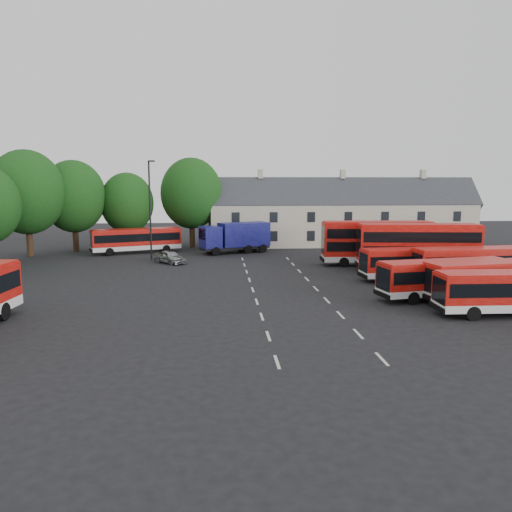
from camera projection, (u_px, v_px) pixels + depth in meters
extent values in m
plane|color=black|center=(255.00, 295.00, 37.01)|extent=(140.00, 140.00, 0.00)
cube|color=beige|center=(277.00, 362.00, 23.19)|extent=(0.15, 1.80, 0.01)
cube|color=beige|center=(268.00, 336.00, 27.14)|extent=(0.15, 1.80, 0.01)
cube|color=beige|center=(262.00, 317.00, 31.09)|extent=(0.15, 1.80, 0.01)
cube|color=beige|center=(257.00, 302.00, 35.03)|extent=(0.15, 1.80, 0.01)
cube|color=beige|center=(253.00, 290.00, 38.98)|extent=(0.15, 1.80, 0.01)
cube|color=beige|center=(249.00, 280.00, 42.93)|extent=(0.15, 1.80, 0.01)
cube|color=beige|center=(247.00, 272.00, 46.87)|extent=(0.15, 1.80, 0.01)
cube|color=beige|center=(244.00, 265.00, 50.82)|extent=(0.15, 1.80, 0.01)
cube|color=beige|center=(242.00, 259.00, 54.76)|extent=(0.15, 1.80, 0.01)
cube|color=beige|center=(382.00, 359.00, 23.58)|extent=(0.15, 1.80, 0.01)
cube|color=beige|center=(358.00, 334.00, 27.52)|extent=(0.15, 1.80, 0.01)
cube|color=beige|center=(341.00, 315.00, 31.47)|extent=(0.15, 1.80, 0.01)
cube|color=beige|center=(327.00, 300.00, 35.42)|extent=(0.15, 1.80, 0.01)
cube|color=beige|center=(316.00, 289.00, 39.36)|extent=(0.15, 1.80, 0.01)
cube|color=beige|center=(307.00, 279.00, 43.31)|extent=(0.15, 1.80, 0.01)
cube|color=beige|center=(299.00, 271.00, 47.25)|extent=(0.15, 1.80, 0.01)
cube|color=beige|center=(293.00, 264.00, 51.20)|extent=(0.15, 1.80, 0.01)
cube|color=beige|center=(288.00, 258.00, 55.15)|extent=(0.15, 1.80, 0.01)
cylinder|color=black|center=(30.00, 237.00, 56.56)|extent=(0.70, 0.70, 4.38)
ellipsoid|color=#14390F|center=(27.00, 192.00, 55.83)|extent=(8.25, 8.25, 9.49)
cylinder|color=black|center=(76.00, 235.00, 60.84)|extent=(0.70, 0.70, 4.02)
ellipsoid|color=#14390F|center=(74.00, 196.00, 60.16)|extent=(7.59, 7.59, 8.73)
cylinder|color=black|center=(128.00, 235.00, 63.31)|extent=(0.70, 0.70, 3.50)
ellipsoid|color=#14390F|center=(127.00, 203.00, 62.72)|extent=(6.60, 6.60, 7.59)
cylinder|color=black|center=(192.00, 231.00, 64.86)|extent=(0.70, 0.70, 4.20)
ellipsoid|color=#14390F|center=(191.00, 193.00, 64.15)|extent=(7.92, 7.92, 9.11)
cube|color=beige|center=(341.00, 224.00, 67.28)|extent=(35.00, 7.00, 5.50)
cube|color=#2D3035|center=(342.00, 204.00, 66.88)|extent=(35.70, 7.13, 7.13)
cube|color=beige|center=(260.00, 174.00, 65.47)|extent=(0.60, 0.90, 1.20)
cube|color=beige|center=(343.00, 174.00, 66.31)|extent=(0.60, 0.90, 1.20)
cube|color=beige|center=(423.00, 174.00, 67.15)|extent=(0.60, 0.90, 1.20)
cylinder|color=black|center=(473.00, 313.00, 30.12)|extent=(0.90, 0.27, 0.90)
cube|color=silver|center=(495.00, 292.00, 34.79)|extent=(10.52, 3.98, 0.51)
cube|color=#B4120B|center=(496.00, 276.00, 34.62)|extent=(10.52, 3.98, 1.82)
cube|color=black|center=(496.00, 275.00, 34.61)|extent=(10.12, 3.97, 0.89)
cube|color=#B4120B|center=(497.00, 262.00, 34.48)|extent=(10.30, 3.85, 0.11)
cylinder|color=black|center=(463.00, 302.00, 33.03)|extent=(0.96, 0.41, 0.93)
cube|color=silver|center=(445.00, 289.00, 35.84)|extent=(10.12, 3.88, 0.49)
cube|color=#B4120B|center=(446.00, 274.00, 35.67)|extent=(10.12, 3.88, 1.75)
cube|color=black|center=(446.00, 273.00, 35.67)|extent=(9.74, 3.86, 0.85)
cube|color=#B4120B|center=(446.00, 261.00, 35.54)|extent=(9.91, 3.76, 0.11)
cylinder|color=black|center=(413.00, 298.00, 34.13)|extent=(0.93, 0.40, 0.90)
cylinder|color=black|center=(473.00, 288.00, 37.61)|extent=(0.93, 0.40, 0.90)
cube|color=silver|center=(475.00, 274.00, 41.44)|extent=(10.68, 3.19, 0.53)
cube|color=#B4120B|center=(476.00, 260.00, 41.27)|extent=(10.68, 3.19, 1.87)
cube|color=black|center=(476.00, 260.00, 41.26)|extent=(10.27, 3.21, 0.91)
cube|color=#B4120B|center=(476.00, 248.00, 41.13)|extent=(10.46, 3.08, 0.11)
cylinder|color=black|center=(444.00, 281.00, 39.91)|extent=(0.97, 0.34, 0.96)
cylinder|color=black|center=(503.00, 274.00, 43.05)|extent=(0.97, 0.34, 0.96)
cube|color=silver|center=(418.00, 272.00, 42.59)|extent=(9.96, 2.88, 0.49)
cube|color=#B4120B|center=(419.00, 260.00, 42.43)|extent=(9.96, 2.88, 1.74)
cube|color=black|center=(419.00, 259.00, 42.42)|extent=(9.57, 2.90, 0.85)
cube|color=#B4120B|center=(419.00, 249.00, 42.30)|extent=(9.76, 2.77, 0.11)
cylinder|color=black|center=(388.00, 279.00, 41.19)|extent=(0.91, 0.31, 0.89)
cylinder|color=black|center=(446.00, 272.00, 44.06)|extent=(0.91, 0.31, 0.89)
cube|color=silver|center=(417.00, 264.00, 46.78)|extent=(11.25, 3.76, 0.55)
cube|color=#B4120B|center=(418.00, 243.00, 46.50)|extent=(11.25, 3.76, 3.36)
cube|color=black|center=(418.00, 250.00, 46.60)|extent=(10.82, 3.77, 0.95)
cube|color=#B4120B|center=(419.00, 224.00, 46.25)|extent=(11.02, 3.63, 0.12)
cylinder|color=black|center=(382.00, 268.00, 45.84)|extent=(1.03, 0.39, 1.00)
cylinder|color=black|center=(451.00, 265.00, 47.81)|extent=(1.03, 0.39, 1.00)
cube|color=black|center=(419.00, 236.00, 46.41)|extent=(10.82, 3.77, 0.95)
cube|color=silver|center=(376.00, 258.00, 50.50)|extent=(11.04, 3.17, 0.55)
cube|color=#B4120B|center=(377.00, 239.00, 50.22)|extent=(11.04, 3.17, 3.32)
cube|color=black|center=(377.00, 245.00, 50.32)|extent=(10.61, 3.20, 0.94)
cube|color=#B4120B|center=(377.00, 222.00, 49.98)|extent=(10.82, 3.06, 0.12)
cylinder|color=black|center=(344.00, 262.00, 49.39)|extent=(1.01, 0.34, 0.99)
cylinder|color=black|center=(407.00, 259.00, 51.70)|extent=(1.01, 0.34, 0.99)
cube|color=black|center=(377.00, 232.00, 50.13)|extent=(10.61, 3.20, 0.94)
cube|color=silver|center=(137.00, 247.00, 59.37)|extent=(10.50, 5.79, 0.52)
cube|color=#B4120B|center=(136.00, 237.00, 59.20)|extent=(10.50, 5.79, 1.83)
cube|color=black|center=(136.00, 237.00, 59.19)|extent=(10.13, 5.70, 0.89)
cube|color=#B4120B|center=(136.00, 229.00, 59.06)|extent=(10.27, 5.63, 0.11)
cylinder|color=black|center=(110.00, 252.00, 57.08)|extent=(0.97, 0.57, 0.94)
cylinder|color=black|center=(162.00, 247.00, 61.73)|extent=(0.97, 0.57, 0.94)
cube|color=black|center=(235.00, 247.00, 59.44)|extent=(8.45, 4.99, 0.31)
cube|color=navy|center=(210.00, 237.00, 57.93)|extent=(2.84, 3.13, 2.46)
cube|color=black|center=(202.00, 234.00, 57.46)|extent=(0.88, 2.07, 1.23)
cube|color=navy|center=(244.00, 234.00, 59.72)|extent=(6.38, 4.50, 2.77)
cylinder|color=black|center=(216.00, 251.00, 57.20)|extent=(1.06, 0.64, 1.03)
cylinder|color=black|center=(254.00, 246.00, 61.83)|extent=(1.06, 0.64, 1.03)
imported|color=#9B9DA2|center=(170.00, 257.00, 51.75)|extent=(3.84, 4.06, 1.36)
cylinder|color=black|center=(150.00, 211.00, 53.70)|extent=(0.19, 0.19, 10.59)
cube|color=black|center=(152.00, 161.00, 53.08)|extent=(0.69, 0.48, 0.19)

